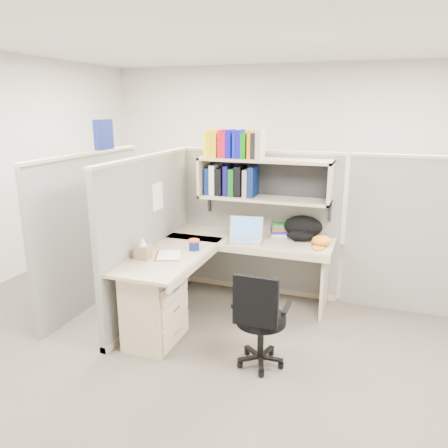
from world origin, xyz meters
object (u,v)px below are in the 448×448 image
at_px(desk, 183,288).
at_px(task_chair, 260,334).
at_px(backpack, 302,228).
at_px(snack_canister, 194,245).
at_px(laptop, 245,230).

distance_m(desk, task_chair, 0.92).
height_order(desk, backpack, backpack).
relative_size(desk, snack_canister, 16.30).
bearing_deg(laptop, snack_canister, -141.73).
height_order(snack_canister, task_chair, task_chair).
bearing_deg(task_chair, desk, 157.34).
xyz_separation_m(laptop, task_chair, (0.45, -1.05, -0.55)).
bearing_deg(desk, backpack, 46.72).
xyz_separation_m(laptop, snack_canister, (-0.39, -0.42, -0.07)).
bearing_deg(backpack, snack_canister, -161.68).
distance_m(laptop, task_chair, 1.26).
height_order(laptop, task_chair, laptop).
bearing_deg(task_chair, laptop, 113.20).
bearing_deg(task_chair, backpack, 86.11).
relative_size(laptop, backpack, 0.85).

